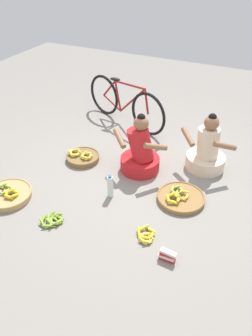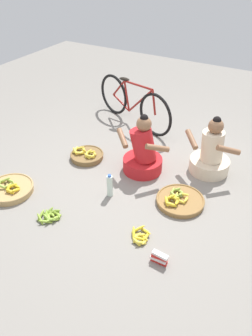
% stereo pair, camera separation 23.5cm
% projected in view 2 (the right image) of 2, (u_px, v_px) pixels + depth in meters
% --- Properties ---
extents(ground_plane, '(10.00, 10.00, 0.00)m').
position_uv_depth(ground_plane, '(134.00, 182.00, 4.17)').
color(ground_plane, gray).
extents(vendor_woman_front, '(0.76, 0.52, 0.82)m').
position_uv_depth(vendor_woman_front, '(143.00, 153.00, 4.24)').
color(vendor_woman_front, red).
rests_on(vendor_woman_front, ground).
extents(vendor_woman_behind, '(0.75, 0.52, 0.80)m').
position_uv_depth(vendor_woman_behind, '(211.00, 155.00, 4.23)').
color(vendor_woman_behind, beige).
rests_on(vendor_woman_behind, ground).
extents(bicycle_leaning, '(1.61, 0.64, 0.73)m').
position_uv_depth(bicycle_leaning, '(133.00, 103.00, 5.27)').
color(bicycle_leaning, black).
rests_on(bicycle_leaning, ground).
extents(banana_basket_front_right, '(0.57, 0.57, 0.13)m').
position_uv_depth(banana_basket_front_right, '(180.00, 200.00, 3.83)').
color(banana_basket_front_right, olive).
rests_on(banana_basket_front_right, ground).
extents(banana_basket_mid_left, '(0.57, 0.57, 0.15)m').
position_uv_depth(banana_basket_mid_left, '(10.00, 189.00, 3.99)').
color(banana_basket_mid_left, tan).
rests_on(banana_basket_mid_left, ground).
extents(banana_basket_back_right, '(0.47, 0.47, 0.15)m').
position_uv_depth(banana_basket_back_right, '(87.00, 155.00, 4.59)').
color(banana_basket_back_right, brown).
rests_on(banana_basket_back_right, ground).
extents(loose_bananas_back_left, '(0.26, 0.28, 0.10)m').
position_uv_depth(loose_bananas_back_left, '(51.00, 216.00, 3.63)').
color(loose_bananas_back_left, olive).
rests_on(loose_bananas_back_left, ground).
extents(loose_bananas_mid_right, '(0.24, 0.27, 0.09)m').
position_uv_depth(loose_bananas_mid_right, '(140.00, 237.00, 3.38)').
color(loose_bananas_mid_right, yellow).
rests_on(loose_bananas_mid_right, ground).
extents(water_bottle, '(0.07, 0.07, 0.30)m').
position_uv_depth(water_bottle, '(110.00, 186.00, 3.88)').
color(water_bottle, silver).
rests_on(water_bottle, ground).
extents(packet_carton_stack, '(0.17, 0.07, 0.12)m').
position_uv_depth(packet_carton_stack, '(159.00, 258.00, 3.12)').
color(packet_carton_stack, red).
rests_on(packet_carton_stack, ground).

